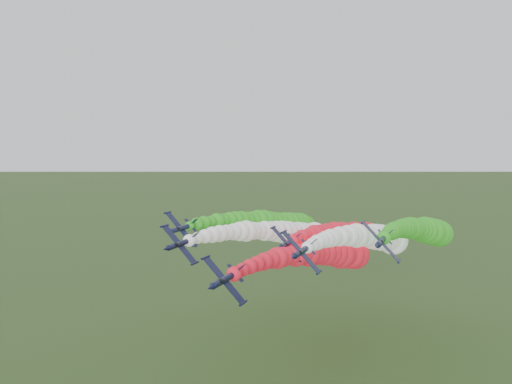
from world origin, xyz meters
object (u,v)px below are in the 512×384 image
jet_outer_left (279,223)px  jet_outer_right (425,231)px  jet_inner_right (374,238)px  jet_lead (330,254)px  jet_inner_left (287,233)px  jet_trail (355,234)px

jet_outer_left → jet_outer_right: bearing=-1.7°
jet_inner_right → jet_lead: bearing=-121.2°
jet_lead → jet_inner_right: (8.12, 13.44, 2.19)m
jet_outer_left → jet_outer_right: 40.13m
jet_inner_left → jet_trail: jet_inner_left is taller
jet_lead → jet_outer_right: bearing=44.9°
jet_lead → jet_inner_left: bearing=144.4°
jet_outer_left → jet_inner_left: bearing=-61.3°
jet_outer_right → jet_inner_right: bearing=-151.4°
jet_inner_right → jet_trail: jet_inner_right is taller
jet_inner_right → jet_inner_left: bearing=-171.6°
jet_lead → jet_trail: bearing=89.7°
jet_lead → jet_inner_right: size_ratio=0.99×
jet_trail → jet_inner_right: bearing=-64.3°
jet_inner_left → jet_inner_right: size_ratio=1.00×
jet_trail → jet_outer_left: bearing=-156.2°
jet_lead → jet_trail: jet_lead is taller
jet_lead → jet_inner_left: size_ratio=1.00×
jet_lead → jet_inner_right: bearing=58.8°
jet_lead → jet_outer_left: bearing=133.8°
jet_lead → jet_inner_right: 15.86m
jet_inner_right → jet_outer_left: size_ratio=1.01×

